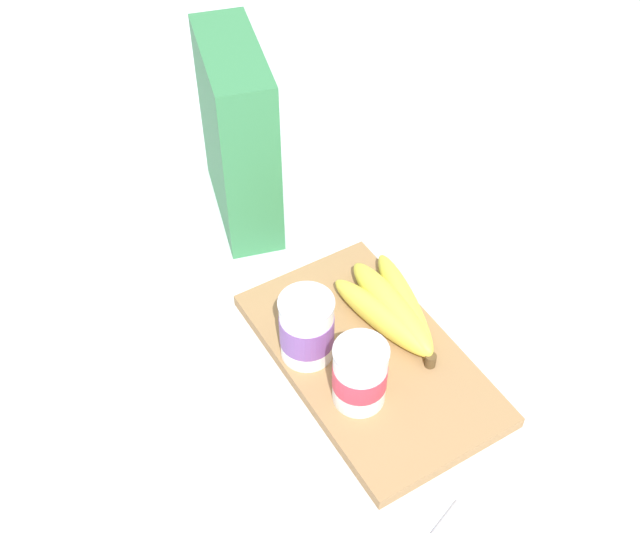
# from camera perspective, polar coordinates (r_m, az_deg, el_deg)

# --- Properties ---
(ground_plane) EXTENTS (2.40, 2.40, 0.00)m
(ground_plane) POSITION_cam_1_polar(r_m,az_deg,el_deg) (1.00, 3.55, -6.89)
(ground_plane) COLOR silver
(cutting_board) EXTENTS (0.35, 0.20, 0.02)m
(cutting_board) POSITION_cam_1_polar(r_m,az_deg,el_deg) (1.00, 3.57, -6.59)
(cutting_board) COLOR #A37A4C
(cutting_board) RESTS_ON ground_plane
(cereal_box) EXTENTS (0.22, 0.13, 0.27)m
(cereal_box) POSITION_cam_1_polar(r_m,az_deg,el_deg) (1.12, -5.89, 9.45)
(cereal_box) COLOR #38844C
(cereal_box) RESTS_ON ground_plane
(yogurt_cup_front) EXTENTS (0.06, 0.06, 0.09)m
(yogurt_cup_front) POSITION_cam_1_polar(r_m,az_deg,el_deg) (0.91, 2.90, -7.81)
(yogurt_cup_front) COLOR white
(yogurt_cup_front) RESTS_ON cutting_board
(yogurt_cup_back) EXTENTS (0.07, 0.07, 0.09)m
(yogurt_cup_back) POSITION_cam_1_polar(r_m,az_deg,el_deg) (0.95, -0.97, -4.48)
(yogurt_cup_back) COLOR white
(yogurt_cup_back) RESTS_ON cutting_board
(banana_bunch) EXTENTS (0.19, 0.11, 0.04)m
(banana_bunch) POSITION_cam_1_polar(r_m,az_deg,el_deg) (1.01, 5.27, -3.09)
(banana_bunch) COLOR yellow
(banana_bunch) RESTS_ON cutting_board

